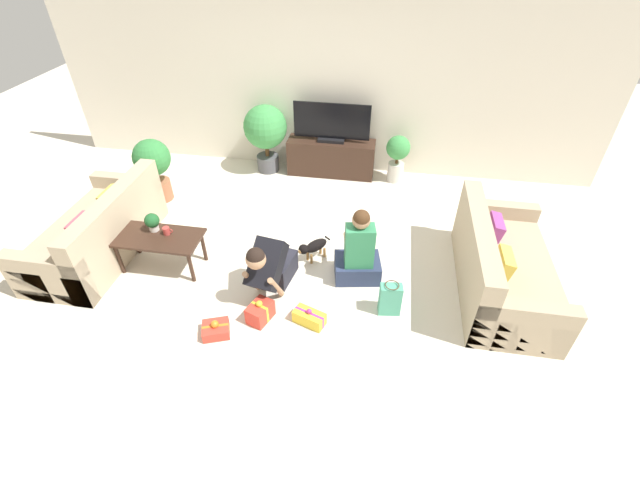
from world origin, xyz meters
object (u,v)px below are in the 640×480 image
(potted_plant_corner_left, at_px, (153,164))
(gift_box_c, at_px, (309,317))
(tabletop_plant, at_px, (152,222))
(mug, at_px, (167,231))
(gift_box_b, at_px, (216,329))
(sofa_left, at_px, (99,233))
(tv, at_px, (332,125))
(person_kneeling, at_px, (270,266))
(potted_plant_back_right, at_px, (397,154))
(person_sitting, at_px, (358,254))
(tv_console, at_px, (331,157))
(potted_plant_back_left, at_px, (265,130))
(sofa_right, at_px, (500,268))
(gift_box_a, at_px, (260,312))
(dog, at_px, (313,247))
(gift_bag_a, at_px, (390,299))
(coffee_table, at_px, (159,240))

(potted_plant_corner_left, relative_size, gift_box_c, 2.55)
(tabletop_plant, bearing_deg, mug, -14.22)
(gift_box_b, relative_size, mug, 2.73)
(sofa_left, bearing_deg, tv, 134.15)
(potted_plant_corner_left, distance_m, person_kneeling, 2.66)
(potted_plant_back_right, relative_size, mug, 6.21)
(potted_plant_corner_left, distance_m, gift_box_c, 3.34)
(potted_plant_back_right, height_order, person_sitting, person_sitting)
(person_sitting, height_order, gift_box_c, person_sitting)
(tv_console, relative_size, potted_plant_back_left, 1.26)
(person_sitting, bearing_deg, tv_console, -84.83)
(sofa_right, distance_m, potted_plant_back_right, 2.57)
(sofa_left, relative_size, tv, 1.60)
(sofa_left, height_order, tv_console, sofa_left)
(gift_box_a, bearing_deg, person_sitting, 40.86)
(dog, bearing_deg, person_sitting, 21.19)
(potted_plant_corner_left, bearing_deg, gift_box_b, -53.61)
(tv_console, height_order, gift_box_c, tv_console)
(potted_plant_corner_left, xyz_separation_m, gift_box_b, (1.71, -2.32, -0.51))
(tabletop_plant, bearing_deg, gift_box_b, -43.37)
(tv_console, height_order, mug, tv_console)
(sofa_left, bearing_deg, tv_console, 134.15)
(gift_box_c, bearing_deg, tabletop_plant, 160.39)
(sofa_left, distance_m, potted_plant_back_left, 2.85)
(potted_plant_back_left, bearing_deg, mug, -101.93)
(gift_box_c, bearing_deg, sofa_left, 165.16)
(tv_console, height_order, tabletop_plant, tabletop_plant)
(gift_box_b, bearing_deg, person_kneeling, 60.25)
(potted_plant_back_left, distance_m, gift_box_c, 3.44)
(mug, xyz_separation_m, tabletop_plant, (-0.18, 0.05, 0.08))
(person_kneeling, distance_m, person_sitting, 1.00)
(person_sitting, height_order, tabletop_plant, person_sitting)
(sofa_left, xyz_separation_m, potted_plant_back_right, (3.56, 2.40, 0.16))
(potted_plant_corner_left, bearing_deg, gift_bag_a, -26.71)
(potted_plant_corner_left, bearing_deg, tv, 26.13)
(tabletop_plant, bearing_deg, sofa_right, 2.33)
(sofa_left, height_order, tv, tv)
(gift_box_c, height_order, tabletop_plant, tabletop_plant)
(person_sitting, bearing_deg, gift_box_b, 28.71)
(potted_plant_back_left, xyz_separation_m, gift_box_c, (1.27, -3.13, -0.61))
(coffee_table, relative_size, gift_box_b, 3.06)
(potted_plant_back_left, relative_size, dog, 2.95)
(sofa_left, height_order, gift_box_a, sofa_left)
(sofa_left, relative_size, gift_box_a, 5.72)
(potted_plant_back_left, distance_m, person_kneeling, 2.85)
(sofa_right, xyz_separation_m, dog, (-2.13, 0.14, -0.09))
(potted_plant_back_left, distance_m, dog, 2.46)
(tv, relative_size, person_kneeling, 1.38)
(potted_plant_back_left, xyz_separation_m, potted_plant_corner_left, (-1.35, -1.12, -0.12))
(dog, height_order, gift_box_a, dog)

